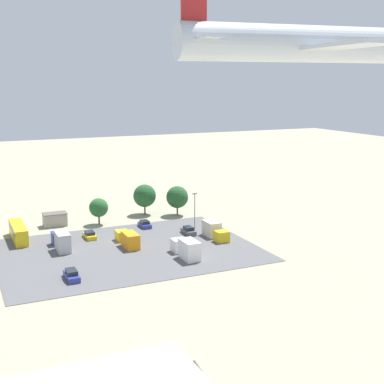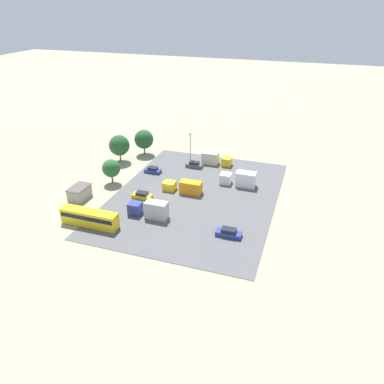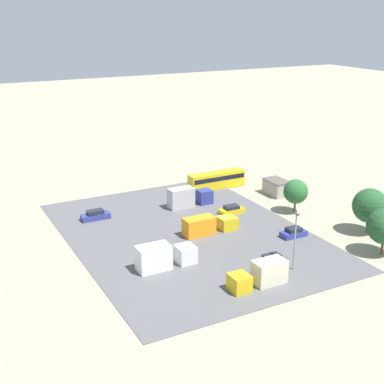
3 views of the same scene
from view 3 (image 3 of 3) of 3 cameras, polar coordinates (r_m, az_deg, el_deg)
The scene contains 15 objects.
ground_plane at distance 86.09m, azimuth 3.25°, elevation -3.79°, with size 400.00×400.00×0.00m, color gray.
parking_lot_surface at distance 83.23m, azimuth -0.47°, elevation -4.55°, with size 47.07×34.75×0.08m.
shed_building at distance 101.80m, azimuth 9.00°, elevation 0.50°, with size 5.13×3.39×2.87m.
bus at distance 104.25m, azimuth 2.63°, elevation 1.35°, with size 2.46×11.55×3.15m.
parked_car_0 at distance 91.65m, azimuth 4.24°, elevation -1.92°, with size 1.94×4.35×1.41m.
parked_car_1 at distance 83.67m, azimuth 10.78°, elevation -4.28°, with size 1.91×4.05×1.48m.
parked_car_2 at distance 90.24m, azimuth -10.26°, elevation -2.47°, with size 1.87×4.75×1.60m.
parked_car_3 at distance 74.06m, azimuth 8.49°, elevation -7.28°, with size 1.80×4.29×1.58m.
parked_truck_0 at distance 94.33m, azimuth -0.46°, elevation -0.59°, with size 2.30×8.18×3.53m.
parked_truck_1 at distance 72.44m, azimuth -3.13°, elevation -6.91°, with size 2.57×8.30×3.43m.
parked_truck_2 at distance 68.65m, azimuth 7.37°, elevation -8.75°, with size 2.51×7.76×3.06m.
parked_truck_3 at distance 83.17m, azimuth 1.63°, elevation -3.58°, with size 2.40×8.93×2.83m.
tree_near_shed at distance 86.79m, azimuth 18.44°, elevation -1.40°, with size 5.38×5.38×7.20m.
tree_apron_mid at distance 92.58m, azimuth 11.00°, elevation 0.05°, with size 4.19×4.19×5.91m.
light_pole_lot_centre at distance 71.90m, azimuth 10.93°, elevation -4.92°, with size 0.90×0.28×8.07m.
Camera 3 is at (-67.84, 41.38, 33.13)m, focal length 50.00 mm.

